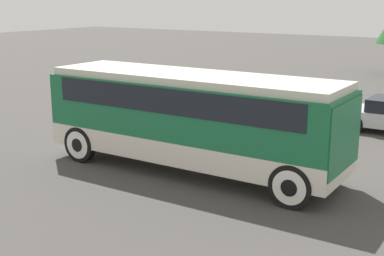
{
  "coord_description": "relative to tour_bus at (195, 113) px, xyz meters",
  "views": [
    {
      "loc": [
        8.55,
        -13.18,
        5.21
      ],
      "look_at": [
        0.0,
        0.0,
        1.35
      ],
      "focal_mm": 50.0,
      "sensor_mm": 36.0,
      "label": 1
    }
  ],
  "objects": [
    {
      "name": "ground_plane",
      "position": [
        -0.1,
        0.0,
        -1.82
      ],
      "size": [
        120.0,
        120.0,
        0.0
      ],
      "primitive_type": "plane",
      "color": "#423F3D"
    },
    {
      "name": "tour_bus",
      "position": [
        0.0,
        0.0,
        0.0
      ],
      "size": [
        9.35,
        2.66,
        3.01
      ],
      "color": "silver",
      "rests_on": "ground_plane"
    },
    {
      "name": "parked_car_mid",
      "position": [
        -3.13,
        7.26,
        -1.14
      ],
      "size": [
        4.28,
        1.96,
        1.4
      ],
      "color": "#7A6B5B",
      "rests_on": "ground_plane"
    }
  ]
}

